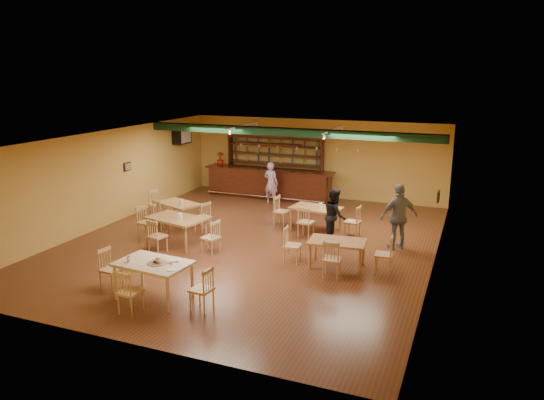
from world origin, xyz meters
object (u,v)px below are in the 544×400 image
at_px(bar_counter, 269,183).
at_px(near_table, 154,280).
at_px(dining_table_a, 179,214).
at_px(dining_table_b, 316,219).
at_px(patron_right_a, 335,215).
at_px(dining_table_d, 337,254).
at_px(dining_table_c, 177,231).
at_px(patron_bar, 271,183).

relative_size(bar_counter, near_table, 3.27).
xyz_separation_m(dining_table_a, dining_table_b, (4.28, 0.97, 0.02)).
xyz_separation_m(bar_counter, dining_table_b, (2.94, -3.40, -0.19)).
bearing_deg(patron_right_a, dining_table_a, 67.69).
xyz_separation_m(bar_counter, dining_table_a, (-1.34, -4.37, -0.21)).
bearing_deg(dining_table_a, near_table, -44.13).
distance_m(dining_table_a, dining_table_d, 5.93).
height_order(dining_table_b, patron_right_a, patron_right_a).
height_order(bar_counter, dining_table_c, bar_counter).
relative_size(dining_table_c, dining_table_d, 1.16).
xyz_separation_m(bar_counter, dining_table_c, (-0.30, -6.14, -0.16)).
relative_size(dining_table_c, near_table, 1.04).
bearing_deg(patron_bar, near_table, 105.77).
relative_size(dining_table_b, dining_table_c, 0.92).
relative_size(bar_counter, dining_table_a, 3.62).
xyz_separation_m(dining_table_c, near_table, (1.44, -3.22, 0.01)).
height_order(dining_table_c, patron_bar, patron_bar).
height_order(bar_counter, dining_table_a, bar_counter).
distance_m(bar_counter, dining_table_d, 7.50).
relative_size(patron_bar, patron_right_a, 1.00).
distance_m(dining_table_b, near_table, 6.23).
distance_m(dining_table_d, patron_bar, 6.59).
relative_size(dining_table_a, patron_bar, 0.90).
bearing_deg(dining_table_d, patron_bar, 121.46).
xyz_separation_m(dining_table_b, patron_right_a, (0.80, -0.80, 0.41)).
relative_size(dining_table_a, patron_right_a, 0.90).
height_order(bar_counter, near_table, bar_counter).
height_order(near_table, patron_right_a, patron_right_a).
height_order(dining_table_b, near_table, near_table).
xyz_separation_m(dining_table_c, dining_table_d, (4.63, 0.03, -0.05)).
height_order(patron_bar, patron_right_a, patron_right_a).
bearing_deg(dining_table_d, dining_table_a, 157.86).
xyz_separation_m(dining_table_a, dining_table_c, (1.04, -1.78, 0.05)).
height_order(bar_counter, dining_table_d, bar_counter).
relative_size(dining_table_a, dining_table_d, 1.00).
bearing_deg(dining_table_c, patron_bar, 94.68).
height_order(dining_table_d, patron_bar, patron_bar).
height_order(bar_counter, dining_table_b, bar_counter).
bearing_deg(patron_bar, dining_table_d, 137.37).
distance_m(dining_table_c, patron_bar, 5.38).
height_order(dining_table_d, near_table, near_table).
bearing_deg(near_table, dining_table_a, 121.26).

